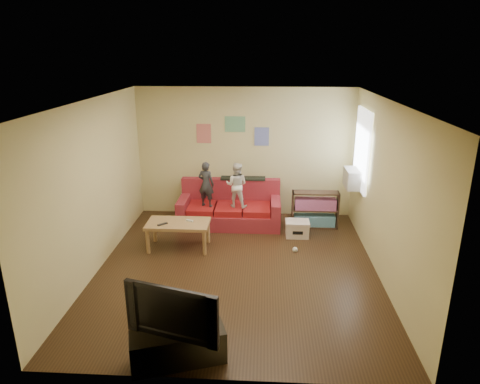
# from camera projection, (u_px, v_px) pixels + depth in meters

# --- Properties ---
(room_shell) EXTENTS (4.52, 5.02, 2.72)m
(room_shell) POSITION_uv_depth(u_px,v_px,m) (237.00, 190.00, 6.58)
(room_shell) COLOR #3A2514
(room_shell) RESTS_ON ground
(sofa) EXTENTS (2.04, 0.94, 0.90)m
(sofa) POSITION_uv_depth(u_px,v_px,m) (230.00, 209.00, 8.74)
(sofa) COLOR maroon
(sofa) RESTS_ON ground
(child_a) EXTENTS (0.38, 0.31, 0.91)m
(child_a) POSITION_uv_depth(u_px,v_px,m) (206.00, 184.00, 8.41)
(child_a) COLOR #2A2D32
(child_a) RESTS_ON sofa
(child_b) EXTENTS (0.49, 0.41, 0.90)m
(child_b) POSITION_uv_depth(u_px,v_px,m) (237.00, 185.00, 8.38)
(child_b) COLOR white
(child_b) RESTS_ON sofa
(coffee_table) EXTENTS (1.10, 0.61, 0.50)m
(coffee_table) POSITION_uv_depth(u_px,v_px,m) (178.00, 226.00, 7.59)
(coffee_table) COLOR #AA804F
(coffee_table) RESTS_ON ground
(remote) EXTENTS (0.17, 0.16, 0.02)m
(remote) POSITION_uv_depth(u_px,v_px,m) (163.00, 224.00, 7.46)
(remote) COLOR black
(remote) RESTS_ON coffee_table
(game_controller) EXTENTS (0.14, 0.09, 0.03)m
(game_controller) POSITION_uv_depth(u_px,v_px,m) (190.00, 221.00, 7.60)
(game_controller) COLOR silver
(game_controller) RESTS_ON coffee_table
(bookshelf) EXTENTS (0.92, 0.28, 0.74)m
(bookshelf) POSITION_uv_depth(u_px,v_px,m) (315.00, 211.00, 8.55)
(bookshelf) COLOR #3E2B1F
(bookshelf) RESTS_ON ground
(window) EXTENTS (0.04, 1.08, 1.48)m
(window) POSITION_uv_depth(u_px,v_px,m) (362.00, 150.00, 7.93)
(window) COLOR white
(window) RESTS_ON room_shell
(ac_unit) EXTENTS (0.28, 0.55, 0.35)m
(ac_unit) POSITION_uv_depth(u_px,v_px,m) (353.00, 178.00, 8.11)
(ac_unit) COLOR #B7B2A3
(ac_unit) RESTS_ON window
(artwork_left) EXTENTS (0.30, 0.01, 0.40)m
(artwork_left) POSITION_uv_depth(u_px,v_px,m) (204.00, 134.00, 8.85)
(artwork_left) COLOR #D87266
(artwork_left) RESTS_ON room_shell
(artwork_center) EXTENTS (0.42, 0.01, 0.32)m
(artwork_center) POSITION_uv_depth(u_px,v_px,m) (235.00, 124.00, 8.75)
(artwork_center) COLOR #72B27F
(artwork_center) RESTS_ON room_shell
(artwork_right) EXTENTS (0.30, 0.01, 0.38)m
(artwork_right) POSITION_uv_depth(u_px,v_px,m) (262.00, 137.00, 8.80)
(artwork_right) COLOR #727FCC
(artwork_right) RESTS_ON room_shell
(file_box) EXTENTS (0.45, 0.34, 0.31)m
(file_box) POSITION_uv_depth(u_px,v_px,m) (297.00, 229.00, 8.15)
(file_box) COLOR silver
(file_box) RESTS_ON ground
(tv_stand) EXTENTS (1.12, 0.67, 0.40)m
(tv_stand) POSITION_uv_depth(u_px,v_px,m) (178.00, 347.00, 4.84)
(tv_stand) COLOR black
(tv_stand) RESTS_ON ground
(television) EXTENTS (1.09, 0.45, 0.63)m
(television) POSITION_uv_depth(u_px,v_px,m) (176.00, 308.00, 4.68)
(television) COLOR black
(television) RESTS_ON tv_stand
(tissue) EXTENTS (0.10, 0.10, 0.09)m
(tissue) POSITION_uv_depth(u_px,v_px,m) (295.00, 250.00, 7.55)
(tissue) COLOR white
(tissue) RESTS_ON ground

